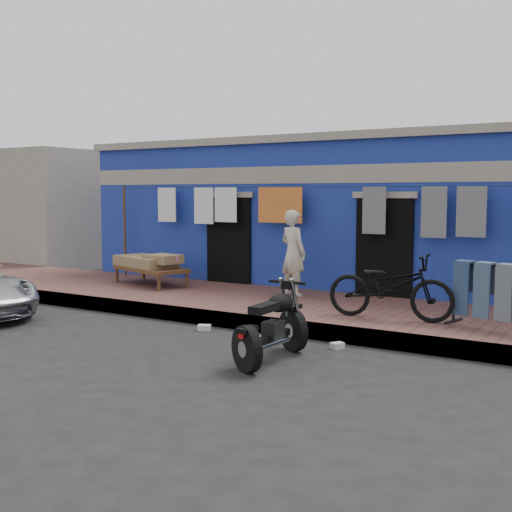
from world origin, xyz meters
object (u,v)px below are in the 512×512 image
at_px(charpoy, 151,270).
at_px(seated_person, 293,253).
at_px(motorcycle, 271,323).
at_px(bicycle, 390,279).

bearing_deg(charpoy, seated_person, 5.68).
bearing_deg(charpoy, motorcycle, -33.66).
height_order(bicycle, motorcycle, bicycle).
distance_m(motorcycle, charpoy, 5.76).
bearing_deg(charpoy, bicycle, -9.26).
bearing_deg(motorcycle, charpoy, 145.27).
distance_m(seated_person, charpoy, 3.28).
height_order(motorcycle, charpoy, motorcycle).
relative_size(seated_person, charpoy, 0.78).
xyz_separation_m(seated_person, motorcycle, (1.57, -3.52, -0.56)).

